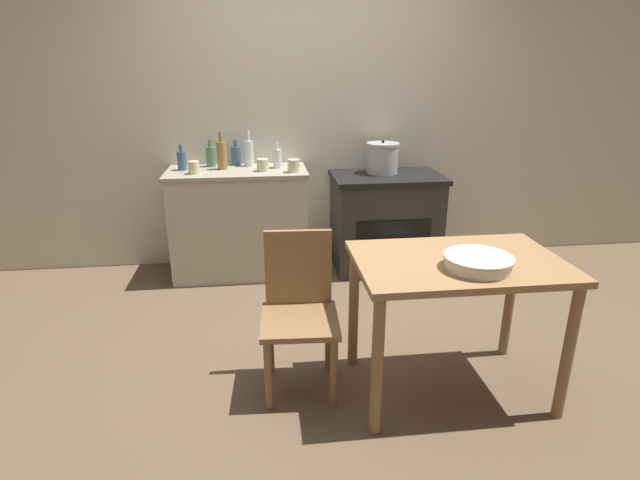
% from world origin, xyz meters
% --- Properties ---
extents(ground_plane, '(14.00, 14.00, 0.00)m').
position_xyz_m(ground_plane, '(0.00, 0.00, 0.00)').
color(ground_plane, brown).
extents(wall_back, '(8.00, 0.07, 2.55)m').
position_xyz_m(wall_back, '(0.00, 1.58, 1.27)').
color(wall_back, beige).
rests_on(wall_back, ground_plane).
extents(counter_cabinet, '(1.10, 0.56, 0.88)m').
position_xyz_m(counter_cabinet, '(-0.56, 1.28, 0.44)').
color(counter_cabinet, '#B2A893').
rests_on(counter_cabinet, ground_plane).
extents(stove, '(0.90, 0.60, 0.81)m').
position_xyz_m(stove, '(0.66, 1.27, 0.41)').
color(stove, '#2D2B28').
rests_on(stove, ground_plane).
extents(work_table, '(1.03, 0.68, 0.75)m').
position_xyz_m(work_table, '(0.59, -0.48, 0.63)').
color(work_table, '#997047').
rests_on(work_table, ground_plane).
extents(chair, '(0.42, 0.42, 0.84)m').
position_xyz_m(chair, '(-0.20, -0.31, 0.45)').
color(chair, olive).
rests_on(chair, ground_plane).
extents(flour_sack, '(0.27, 0.19, 0.33)m').
position_xyz_m(flour_sack, '(0.71, 0.78, 0.17)').
color(flour_sack, beige).
rests_on(flour_sack, ground_plane).
extents(stock_pot, '(0.27, 0.27, 0.27)m').
position_xyz_m(stock_pot, '(0.64, 1.35, 0.93)').
color(stock_pot, '#A8A8AD').
rests_on(stock_pot, stove).
extents(mixing_bowl_large, '(0.33, 0.33, 0.07)m').
position_xyz_m(mixing_bowl_large, '(0.63, -0.61, 0.79)').
color(mixing_bowl_large, silver).
rests_on(mixing_bowl_large, work_table).
extents(bottle_far_left, '(0.08, 0.08, 0.22)m').
position_xyz_m(bottle_far_left, '(-0.77, 1.44, 0.96)').
color(bottle_far_left, '#517F5B').
rests_on(bottle_far_left, counter_cabinet).
extents(bottle_left, '(0.07, 0.07, 0.21)m').
position_xyz_m(bottle_left, '(-0.23, 1.31, 0.96)').
color(bottle_left, silver).
rests_on(bottle_left, counter_cabinet).
extents(bottle_mid_left, '(0.08, 0.08, 0.21)m').
position_xyz_m(bottle_mid_left, '(-0.57, 1.49, 0.96)').
color(bottle_mid_left, '#3D5675').
rests_on(bottle_mid_left, counter_cabinet).
extents(bottle_center_left, '(0.08, 0.08, 0.30)m').
position_xyz_m(bottle_center_left, '(-0.67, 1.31, 0.99)').
color(bottle_center_left, olive).
rests_on(bottle_center_left, counter_cabinet).
extents(bottle_center, '(0.07, 0.07, 0.20)m').
position_xyz_m(bottle_center, '(-0.98, 1.32, 0.96)').
color(bottle_center, '#3D5675').
rests_on(bottle_center, counter_cabinet).
extents(bottle_center_right, '(0.08, 0.08, 0.28)m').
position_xyz_m(bottle_center_right, '(-0.46, 1.42, 0.99)').
color(bottle_center_right, silver).
rests_on(bottle_center_right, counter_cabinet).
extents(cup_mid_right, '(0.09, 0.09, 0.10)m').
position_xyz_m(cup_mid_right, '(-0.12, 1.13, 0.93)').
color(cup_mid_right, beige).
rests_on(cup_mid_right, counter_cabinet).
extents(cup_right, '(0.08, 0.08, 0.10)m').
position_xyz_m(cup_right, '(-0.88, 1.16, 0.93)').
color(cup_right, beige).
rests_on(cup_right, counter_cabinet).
extents(cup_far_right, '(0.09, 0.09, 0.10)m').
position_xyz_m(cup_far_right, '(-0.35, 1.20, 0.92)').
color(cup_far_right, beige).
rests_on(cup_far_right, counter_cabinet).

